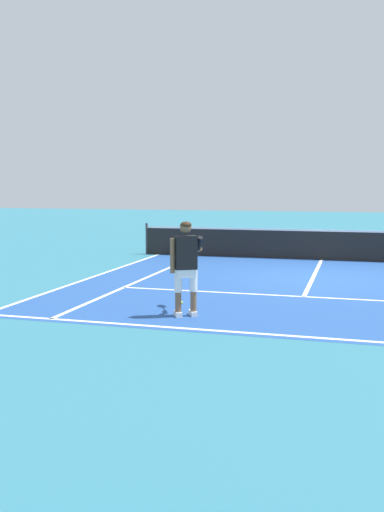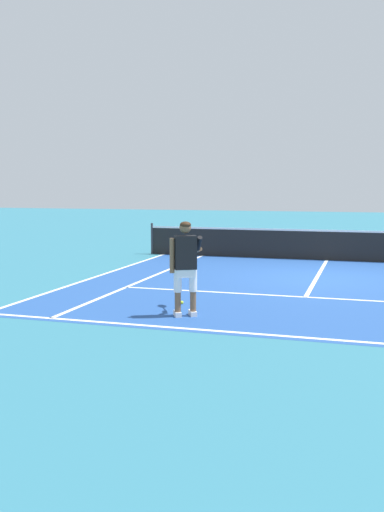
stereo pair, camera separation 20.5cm
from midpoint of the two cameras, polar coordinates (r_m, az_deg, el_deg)
name	(u,v)px [view 1 (the left image)]	position (r m, az deg, el deg)	size (l,w,h in m)	color
ground_plane	(313,278)	(14.94, 11.59, -2.16)	(80.00, 80.00, 0.00)	teal
court_inner_surface	(310,285)	(13.87, 11.23, -2.84)	(10.98, 10.11, 0.00)	#234C93
line_baseline	(285,335)	(9.14, 8.64, -7.84)	(10.98, 0.10, 0.01)	white
line_service	(304,297)	(12.35, 10.63, -4.01)	(8.23, 0.10, 0.01)	white
line_centre_service	(314,275)	(15.50, 11.75, -1.82)	(0.10, 6.40, 0.01)	white
line_singles_left	(147,277)	(14.78, -4.88, -2.12)	(0.10, 9.71, 0.01)	white
line_doubles_left	(98,275)	(15.31, -9.70, -1.88)	(0.10, 9.71, 0.01)	white
tennis_net	(322,244)	(18.61, 12.53, 1.14)	(11.96, 0.08, 1.07)	#333338
tennis_player	(186,262)	(10.20, -1.19, -0.58)	(0.55, 1.23, 1.71)	white
tennis_ball_near_feet	(181,302)	(11.40, -1.60, -4.66)	(0.07, 0.07, 0.07)	#CCE02D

